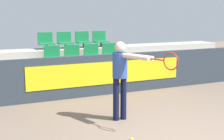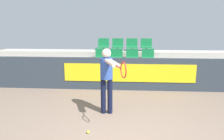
{
  "view_description": "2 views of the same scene",
  "coord_description": "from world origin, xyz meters",
  "px_view_note": "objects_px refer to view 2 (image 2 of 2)",
  "views": [
    {
      "loc": [
        -3.11,
        -4.28,
        2.25
      ],
      "look_at": [
        -0.24,
        2.27,
        0.93
      ],
      "focal_mm": 50.0,
      "sensor_mm": 36.0,
      "label": 1
    },
    {
      "loc": [
        0.1,
        -3.79,
        2.28
      ],
      "look_at": [
        -0.32,
        2.32,
        0.96
      ],
      "focal_mm": 35.0,
      "sensor_mm": 36.0,
      "label": 2
    }
  ],
  "objects_px": {
    "stadium_chair_5": "(117,56)",
    "stadium_chair_9": "(118,45)",
    "stadium_chair_11": "(146,45)",
    "stadium_chair_3": "(150,69)",
    "stadium_chair_2": "(133,69)",
    "stadium_chair_10": "(132,45)",
    "stadium_chair_1": "(115,69)",
    "stadium_chair_6": "(132,56)",
    "stadium_chair_0": "(98,69)",
    "tennis_ball": "(88,132)",
    "tennis_player": "(107,75)",
    "stadium_chair_8": "(103,45)",
    "stadium_chair_7": "(148,56)",
    "stadium_chair_4": "(101,56)"
  },
  "relations": [
    {
      "from": "stadium_chair_3",
      "to": "tennis_ball",
      "type": "xyz_separation_m",
      "value": [
        -1.65,
        -3.83,
        -0.57
      ]
    },
    {
      "from": "stadium_chair_3",
      "to": "tennis_ball",
      "type": "relative_size",
      "value": 8.24
    },
    {
      "from": "stadium_chair_3",
      "to": "stadium_chair_6",
      "type": "xyz_separation_m",
      "value": [
        -0.65,
        0.93,
        0.35
      ]
    },
    {
      "from": "stadium_chair_5",
      "to": "tennis_ball",
      "type": "xyz_separation_m",
      "value": [
        -0.36,
        -4.76,
        -0.92
      ]
    },
    {
      "from": "stadium_chair_0",
      "to": "stadium_chair_1",
      "type": "distance_m",
      "value": 0.65
    },
    {
      "from": "stadium_chair_0",
      "to": "stadium_chair_10",
      "type": "bearing_deg",
      "value": 55.25
    },
    {
      "from": "stadium_chair_0",
      "to": "stadium_chair_11",
      "type": "distance_m",
      "value": 2.78
    },
    {
      "from": "stadium_chair_11",
      "to": "tennis_player",
      "type": "distance_m",
      "value": 4.85
    },
    {
      "from": "stadium_chair_1",
      "to": "stadium_chair_2",
      "type": "height_order",
      "value": "same"
    },
    {
      "from": "stadium_chair_2",
      "to": "stadium_chair_9",
      "type": "xyz_separation_m",
      "value": [
        -0.65,
        1.86,
        0.71
      ]
    },
    {
      "from": "stadium_chair_6",
      "to": "stadium_chair_2",
      "type": "bearing_deg",
      "value": -90.0
    },
    {
      "from": "stadium_chair_5",
      "to": "stadium_chair_10",
      "type": "xyz_separation_m",
      "value": [
        0.65,
        0.93,
        0.35
      ]
    },
    {
      "from": "stadium_chair_3",
      "to": "stadium_chair_4",
      "type": "height_order",
      "value": "stadium_chair_4"
    },
    {
      "from": "stadium_chair_4",
      "to": "stadium_chair_1",
      "type": "bearing_deg",
      "value": -55.25
    },
    {
      "from": "stadium_chair_0",
      "to": "stadium_chair_5",
      "type": "bearing_deg",
      "value": 55.25
    },
    {
      "from": "stadium_chair_3",
      "to": "stadium_chair_11",
      "type": "xyz_separation_m",
      "value": [
        0.0,
        1.86,
        0.71
      ]
    },
    {
      "from": "stadium_chair_5",
      "to": "stadium_chair_9",
      "type": "distance_m",
      "value": 1.0
    },
    {
      "from": "stadium_chair_3",
      "to": "stadium_chair_8",
      "type": "bearing_deg",
      "value": 136.14
    },
    {
      "from": "stadium_chair_3",
      "to": "stadium_chair_5",
      "type": "relative_size",
      "value": 1.0
    },
    {
      "from": "stadium_chair_5",
      "to": "stadium_chair_1",
      "type": "bearing_deg",
      "value": -90.0
    },
    {
      "from": "stadium_chair_5",
      "to": "stadium_chair_9",
      "type": "relative_size",
      "value": 1.0
    },
    {
      "from": "stadium_chair_10",
      "to": "stadium_chair_11",
      "type": "xyz_separation_m",
      "value": [
        0.65,
        0.0,
        0.0
      ]
    },
    {
      "from": "stadium_chair_7",
      "to": "stadium_chair_8",
      "type": "height_order",
      "value": "stadium_chair_8"
    },
    {
      "from": "stadium_chair_9",
      "to": "tennis_player",
      "type": "distance_m",
      "value": 4.66
    },
    {
      "from": "stadium_chair_1",
      "to": "stadium_chair_4",
      "type": "height_order",
      "value": "stadium_chair_4"
    },
    {
      "from": "stadium_chair_3",
      "to": "stadium_chair_8",
      "type": "relative_size",
      "value": 1.0
    },
    {
      "from": "stadium_chair_2",
      "to": "stadium_chair_10",
      "type": "relative_size",
      "value": 1.0
    },
    {
      "from": "stadium_chair_7",
      "to": "tennis_ball",
      "type": "bearing_deg",
      "value": -109.18
    },
    {
      "from": "stadium_chair_9",
      "to": "stadium_chair_11",
      "type": "xyz_separation_m",
      "value": [
        1.29,
        0.0,
        0.0
      ]
    },
    {
      "from": "stadium_chair_1",
      "to": "tennis_ball",
      "type": "xyz_separation_m",
      "value": [
        -0.36,
        -3.83,
        -0.57
      ]
    },
    {
      "from": "stadium_chair_3",
      "to": "stadium_chair_8",
      "type": "height_order",
      "value": "stadium_chair_8"
    },
    {
      "from": "stadium_chair_8",
      "to": "stadium_chair_7",
      "type": "bearing_deg",
      "value": -25.67
    },
    {
      "from": "stadium_chair_10",
      "to": "tennis_player",
      "type": "distance_m",
      "value": 4.71
    },
    {
      "from": "stadium_chair_10",
      "to": "stadium_chair_11",
      "type": "relative_size",
      "value": 1.0
    },
    {
      "from": "stadium_chair_6",
      "to": "stadium_chair_10",
      "type": "xyz_separation_m",
      "value": [
        0.0,
        0.93,
        0.35
      ]
    },
    {
      "from": "stadium_chair_1",
      "to": "stadium_chair_6",
      "type": "distance_m",
      "value": 1.19
    },
    {
      "from": "stadium_chair_9",
      "to": "tennis_player",
      "type": "bearing_deg",
      "value": -90.59
    },
    {
      "from": "stadium_chair_6",
      "to": "stadium_chair_9",
      "type": "relative_size",
      "value": 1.0
    },
    {
      "from": "stadium_chair_10",
      "to": "stadium_chair_7",
      "type": "bearing_deg",
      "value": -55.25
    },
    {
      "from": "stadium_chair_5",
      "to": "stadium_chair_9",
      "type": "bearing_deg",
      "value": 90.0
    },
    {
      "from": "stadium_chair_9",
      "to": "stadium_chair_7",
      "type": "bearing_deg",
      "value": -35.78
    },
    {
      "from": "stadium_chair_10",
      "to": "tennis_ball",
      "type": "bearing_deg",
      "value": -100.06
    },
    {
      "from": "stadium_chair_1",
      "to": "tennis_player",
      "type": "distance_m",
      "value": 2.83
    },
    {
      "from": "tennis_player",
      "to": "tennis_ball",
      "type": "relative_size",
      "value": 25.31
    },
    {
      "from": "stadium_chair_6",
      "to": "stadium_chair_3",
      "type": "bearing_deg",
      "value": -55.25
    },
    {
      "from": "stadium_chair_3",
      "to": "stadium_chair_6",
      "type": "relative_size",
      "value": 1.0
    },
    {
      "from": "stadium_chair_3",
      "to": "tennis_ball",
      "type": "bearing_deg",
      "value": -113.38
    },
    {
      "from": "stadium_chair_7",
      "to": "tennis_player",
      "type": "relative_size",
      "value": 0.33
    },
    {
      "from": "stadium_chair_5",
      "to": "tennis_player",
      "type": "bearing_deg",
      "value": -90.74
    },
    {
      "from": "stadium_chair_6",
      "to": "stadium_chair_7",
      "type": "bearing_deg",
      "value": 0.0
    }
  ]
}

